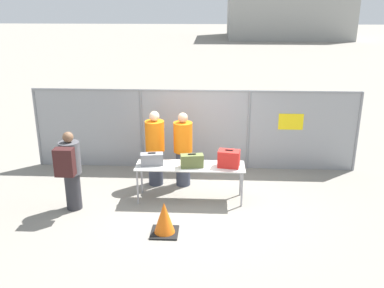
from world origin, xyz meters
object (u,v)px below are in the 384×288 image
suitcase_red (229,159)px  security_worker_near (183,148)px  utility_trailer (219,129)px  security_worker_far (155,147)px  suitcase_olive (192,161)px  inspection_table (190,168)px  traveler_hooded (70,168)px  traffic_cone (164,219)px  suitcase_grey (152,159)px

suitcase_red → security_worker_near: security_worker_near is taller
security_worker_near → utility_trailer: (0.86, 3.11, -0.49)m
suitcase_red → security_worker_far: 1.82m
suitcase_olive → security_worker_far: size_ratio=0.28×
suitcase_olive → security_worker_near: security_worker_near is taller
security_worker_near → utility_trailer: bearing=-96.0°
inspection_table → traveler_hooded: traveler_hooded is taller
suitcase_olive → utility_trailer: suitcase_olive is taller
traffic_cone → security_worker_near: bearing=84.9°
inspection_table → security_worker_far: security_worker_far is taller
suitcase_grey → suitcase_olive: 0.85m
traveler_hooded → traffic_cone: 2.21m
inspection_table → traffic_cone: 1.52m
traveler_hooded → security_worker_far: size_ratio=0.95×
traveler_hooded → security_worker_near: 2.53m
inspection_table → suitcase_grey: suitcase_grey is taller
traveler_hooded → utility_trailer: size_ratio=0.37×
suitcase_grey → security_worker_near: bearing=51.7°
traveler_hooded → security_worker_far: (1.52, 1.34, -0.01)m
inspection_table → security_worker_far: 1.14m
utility_trailer → security_worker_far: bearing=-115.6°
security_worker_far → utility_trailer: 3.48m
suitcase_olive → traveler_hooded: size_ratio=0.30×
suitcase_grey → security_worker_near: security_worker_near is taller
suitcase_red → traffic_cone: (-1.20, -1.37, -0.67)m
security_worker_near → utility_trailer: 3.26m
suitcase_red → traveler_hooded: size_ratio=0.29×
suitcase_olive → traffic_cone: bearing=-108.4°
suitcase_grey → utility_trailer: (1.46, 3.87, -0.52)m
inspection_table → utility_trailer: size_ratio=0.52×
traveler_hooded → traffic_cone: bearing=-35.5°
suitcase_red → traffic_cone: 1.94m
utility_trailer → traffic_cone: 5.38m
security_worker_near → traffic_cone: security_worker_near is taller
security_worker_near → utility_trailer: size_ratio=0.39×
security_worker_far → traffic_cone: size_ratio=2.77×
suitcase_olive → inspection_table: bearing=117.3°
suitcase_grey → traveler_hooded: 1.65m
utility_trailer → traffic_cone: utility_trailer is taller
suitcase_red → traffic_cone: suitcase_red is taller
suitcase_grey → utility_trailer: size_ratio=0.11×
traffic_cone → suitcase_grey: bearing=106.1°
suitcase_red → security_worker_far: (-1.63, 0.79, -0.06)m
suitcase_grey → suitcase_red: (1.60, -0.03, 0.05)m
suitcase_grey → suitcase_red: size_ratio=1.04×
suitcase_grey → inspection_table: bearing=0.3°
traveler_hooded → traffic_cone: size_ratio=2.62×
inspection_table → security_worker_far: bearing=137.6°
utility_trailer → suitcase_red: bearing=-87.9°
suitcase_red → traveler_hooded: 3.20m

